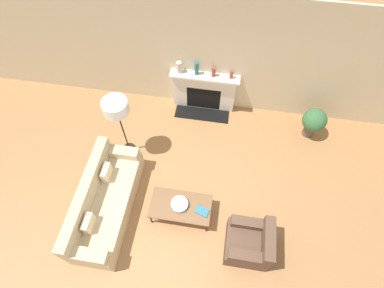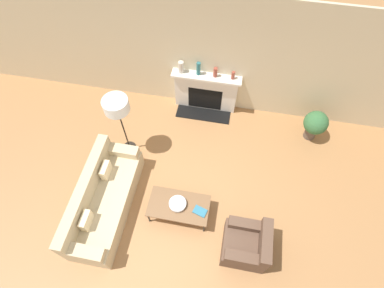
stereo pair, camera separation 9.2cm
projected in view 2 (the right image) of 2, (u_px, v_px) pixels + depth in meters
name	position (u px, v px, depth m)	size (l,w,h in m)	color
ground_plane	(180.00, 223.00, 5.88)	(18.00, 18.00, 0.00)	#A87547
wall_back	(208.00, 57.00, 6.35)	(18.00, 0.06, 2.90)	beige
fireplace	(206.00, 92.00, 7.07)	(1.57, 0.59, 1.04)	silver
couch	(103.00, 200.00, 5.78)	(0.83, 2.27, 0.89)	#CCB78E
armchair_near	(247.00, 245.00, 5.34)	(0.78, 0.76, 0.81)	brown
coffee_table	(179.00, 206.00, 5.69)	(1.16, 0.62, 0.39)	brown
bowl	(178.00, 204.00, 5.63)	(0.33, 0.33, 0.08)	silver
book	(200.00, 211.00, 5.59)	(0.28, 0.23, 0.02)	teal
floor_lamp	(117.00, 108.00, 5.64)	(0.50, 0.50, 1.61)	black
mantel_vase_left	(181.00, 67.00, 6.57)	(0.13, 0.13, 0.28)	beige
mantel_vase_center_left	(198.00, 69.00, 6.51)	(0.09, 0.09, 0.32)	#28666B
mantel_vase_center_right	(215.00, 72.00, 6.51)	(0.09, 0.09, 0.23)	brown
mantel_vase_right	(233.00, 75.00, 6.49)	(0.08, 0.08, 0.19)	brown
potted_plant	(315.00, 124.00, 6.60)	(0.53, 0.53, 0.78)	brown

